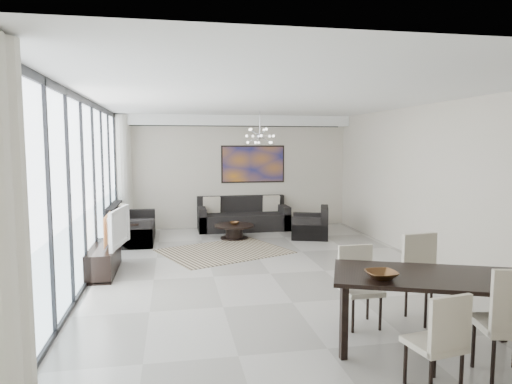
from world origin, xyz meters
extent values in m
cube|color=#A8A39B|center=(0.00, 0.00, 0.01)|extent=(6.00, 9.00, 0.02)
cube|color=white|center=(0.00, 0.00, 2.89)|extent=(6.00, 9.00, 0.02)
cube|color=beige|center=(0.00, 4.49, 1.45)|extent=(6.00, 0.02, 2.90)
cube|color=beige|center=(0.00, -4.49, 1.45)|extent=(6.00, 0.02, 2.90)
cube|color=beige|center=(2.99, 0.00, 1.45)|extent=(0.02, 9.00, 2.90)
cube|color=white|center=(-2.98, 0.00, 1.45)|extent=(0.01, 8.95, 2.85)
cube|color=black|center=(-2.94, 0.00, 2.85)|extent=(0.04, 8.95, 0.10)
cube|color=black|center=(-2.94, 0.00, 0.03)|extent=(0.04, 8.95, 0.06)
cube|color=black|center=(-2.94, -3.00, 1.45)|extent=(0.04, 0.05, 2.88)
cube|color=black|center=(-2.94, -2.00, 1.45)|extent=(0.04, 0.05, 2.88)
cube|color=black|center=(-2.94, -1.00, 1.45)|extent=(0.04, 0.05, 2.88)
cube|color=black|center=(-2.94, 0.00, 1.45)|extent=(0.04, 0.05, 2.88)
cube|color=black|center=(-2.94, 1.00, 1.45)|extent=(0.04, 0.05, 2.88)
cube|color=black|center=(-2.94, 2.00, 1.45)|extent=(0.04, 0.05, 2.88)
cube|color=black|center=(-2.94, 3.00, 1.45)|extent=(0.04, 0.05, 2.88)
cube|color=black|center=(-2.94, 4.00, 1.45)|extent=(0.04, 0.05, 2.88)
cylinder|color=silver|center=(-2.80, 4.15, 1.45)|extent=(0.36, 0.36, 2.85)
cube|color=white|center=(0.00, 4.30, 2.77)|extent=(5.98, 0.40, 0.26)
cube|color=#AF6418|center=(0.50, 4.47, 1.65)|extent=(1.68, 0.04, 0.98)
cylinder|color=silver|center=(0.30, 2.50, 2.62)|extent=(0.02, 0.02, 0.55)
sphere|color=silver|center=(0.30, 2.50, 2.35)|extent=(0.12, 0.12, 0.12)
cube|color=black|center=(-0.59, 1.73, 0.01)|extent=(2.88, 2.59, 0.01)
cylinder|color=black|center=(-0.21, 2.96, 0.30)|extent=(0.92, 0.92, 0.04)
cylinder|color=black|center=(-0.21, 2.96, 0.14)|extent=(0.40, 0.40, 0.28)
cylinder|color=black|center=(-0.21, 2.96, 0.01)|extent=(0.64, 0.64, 0.03)
imported|color=brown|center=(-0.20, 2.99, 0.35)|extent=(0.22, 0.22, 0.07)
cube|color=black|center=(0.16, 4.02, 0.21)|extent=(2.29, 0.94, 0.42)
cube|color=black|center=(0.16, 4.39, 0.62)|extent=(2.29, 0.19, 0.42)
cube|color=black|center=(-0.89, 4.02, 0.30)|extent=(0.19, 0.94, 0.60)
cube|color=black|center=(1.21, 4.02, 0.30)|extent=(0.19, 0.94, 0.60)
cube|color=black|center=(-2.50, 3.05, 0.21)|extent=(0.95, 1.69, 0.42)
cube|color=black|center=(-2.88, 3.05, 0.63)|extent=(0.19, 1.69, 0.42)
cube|color=black|center=(-2.50, 2.30, 0.31)|extent=(0.95, 0.19, 0.61)
cube|color=black|center=(-2.50, 3.80, 0.31)|extent=(0.95, 0.19, 0.61)
cube|color=black|center=(1.55, 2.77, 0.18)|extent=(1.05, 1.08, 0.36)
cube|color=black|center=(1.86, 2.66, 0.55)|extent=(0.43, 0.87, 0.36)
cube|color=black|center=(1.66, 3.10, 0.26)|extent=(0.83, 0.41, 0.53)
cube|color=black|center=(1.44, 2.43, 0.26)|extent=(0.83, 0.41, 0.53)
cylinder|color=black|center=(-2.41, 2.36, 0.53)|extent=(0.40, 0.40, 0.04)
cylinder|color=black|center=(-2.41, 2.36, 0.26)|extent=(0.06, 0.06, 0.50)
cylinder|color=black|center=(-2.41, 2.36, 0.01)|extent=(0.28, 0.28, 0.03)
cube|color=black|center=(-2.76, 0.57, 0.23)|extent=(0.41, 1.46, 0.46)
imported|color=gray|center=(-2.60, 0.58, 0.78)|extent=(0.32, 1.12, 0.64)
cube|color=black|center=(1.02, -3.09, 0.79)|extent=(2.17, 1.62, 0.04)
cube|color=black|center=(0.08, -3.13, 0.38)|extent=(0.07, 0.07, 0.77)
cube|color=black|center=(0.36, -2.42, 0.38)|extent=(0.07, 0.07, 0.77)
cube|color=black|center=(1.97, -3.05, 0.38)|extent=(0.07, 0.07, 0.77)
cube|color=beige|center=(0.64, -3.82, 0.42)|extent=(0.48, 0.48, 0.05)
cube|color=beige|center=(0.67, -4.00, 0.66)|extent=(0.42, 0.11, 0.51)
cylinder|color=black|center=(0.45, -3.69, 0.20)|extent=(0.04, 0.04, 0.39)
cylinder|color=black|center=(0.83, -3.96, 0.20)|extent=(0.04, 0.04, 0.39)
cube|color=beige|center=(1.41, -3.76, 0.50)|extent=(0.60, 0.60, 0.07)
cylinder|color=black|center=(1.26, -3.52, 0.24)|extent=(0.04, 0.04, 0.47)
cube|color=beige|center=(0.60, -2.36, 0.44)|extent=(0.44, 0.44, 0.06)
cube|color=beige|center=(0.59, -2.17, 0.68)|extent=(0.44, 0.05, 0.53)
cylinder|color=black|center=(0.77, -2.53, 0.20)|extent=(0.04, 0.04, 0.41)
cylinder|color=black|center=(0.42, -2.19, 0.20)|extent=(0.04, 0.04, 0.41)
cube|color=beige|center=(1.49, -2.35, 0.48)|extent=(0.54, 0.54, 0.06)
cube|color=beige|center=(1.47, -2.14, 0.76)|extent=(0.49, 0.11, 0.59)
cylinder|color=black|center=(1.70, -2.52, 0.23)|extent=(0.04, 0.04, 0.45)
cylinder|color=black|center=(1.28, -2.19, 0.23)|extent=(0.04, 0.04, 0.45)
imported|color=brown|center=(0.48, -3.12, 0.85)|extent=(0.32, 0.32, 0.08)
camera|label=1|loc=(-1.60, -7.33, 2.17)|focal=32.00mm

